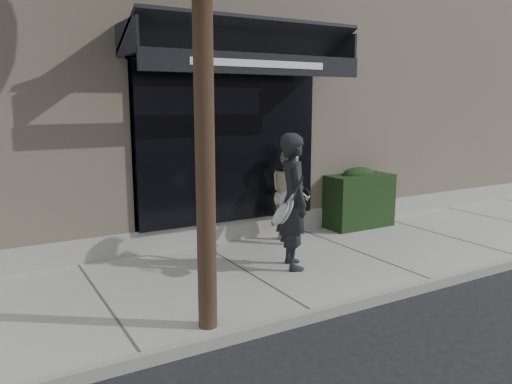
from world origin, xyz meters
TOP-DOWN VIEW (x-y plane):
  - ground at (0.00, 0.00)m, footprint 80.00×80.00m
  - sidewalk at (0.00, 0.00)m, footprint 20.00×3.00m
  - curb at (0.00, -1.55)m, footprint 20.00×0.10m
  - building_facade at (-0.01, 4.96)m, footprint 14.30×8.04m
  - hedge at (1.10, 1.25)m, footprint 1.30×0.70m
  - pedestrian_front at (-1.32, -0.14)m, footprint 0.87×0.86m
  - pedestrian_back at (-0.55, 1.09)m, footprint 0.78×0.92m

SIDE VIEW (x-z plane):
  - ground at x=0.00m, z-range 0.00..0.00m
  - sidewalk at x=0.00m, z-range 0.00..0.12m
  - curb at x=0.00m, z-range 0.00..0.14m
  - hedge at x=1.10m, z-range 0.09..1.23m
  - pedestrian_back at x=-0.55m, z-range 0.12..1.74m
  - pedestrian_front at x=-1.32m, z-range 0.12..2.05m
  - building_facade at x=-0.01m, z-range -0.08..5.56m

